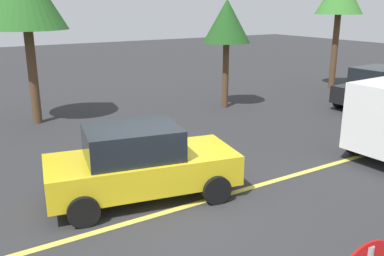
% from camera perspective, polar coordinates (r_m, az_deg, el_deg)
% --- Properties ---
extents(ground_plane, '(80.00, 80.00, 0.00)m').
position_cam_1_polar(ground_plane, '(8.92, -3.37, -11.41)').
color(ground_plane, '#2D2D30').
extents(lane_marking_centre, '(28.00, 0.16, 0.01)m').
position_cam_1_polar(lane_marking_centre, '(10.53, 11.22, -7.13)').
color(lane_marking_centre, '#E0D14C').
extents(car_yellow_crossing, '(4.41, 2.60, 1.67)m').
position_cam_1_polar(car_yellow_crossing, '(9.28, -7.16, -4.73)').
color(car_yellow_crossing, gold).
rests_on(car_yellow_crossing, ground_plane).
extents(car_black_approaching, '(4.30, 2.08, 1.71)m').
position_cam_1_polar(car_black_approaching, '(19.13, 24.29, 5.06)').
color(car_black_approaching, black).
rests_on(car_black_approaching, ground_plane).
extents(tree_centre_verge, '(1.93, 1.93, 4.41)m').
position_cam_1_polar(tree_centre_verge, '(17.28, 4.79, 14.22)').
color(tree_centre_verge, '#513823').
rests_on(tree_centre_verge, ground_plane).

